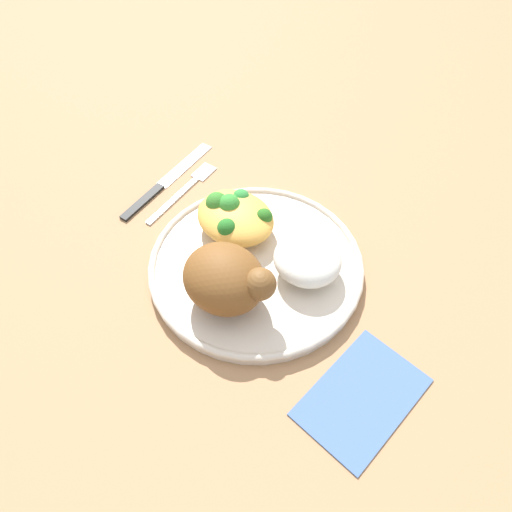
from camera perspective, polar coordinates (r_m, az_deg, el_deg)
ground_plane at (r=0.63m, az=0.00°, el=-1.59°), size 2.00×2.00×0.00m
plate at (r=0.62m, az=0.00°, el=-1.07°), size 0.27×0.27×0.02m
roasted_chicken at (r=0.55m, az=-3.39°, el=-2.64°), size 0.11×0.09×0.07m
rice_pile at (r=0.59m, az=5.91°, el=-0.40°), size 0.08×0.08×0.04m
mac_cheese_with_broccoli at (r=0.63m, az=-2.52°, el=4.67°), size 0.11×0.09×0.05m
fork at (r=0.73m, az=-8.16°, el=7.64°), size 0.03×0.14×0.01m
knife at (r=0.74m, az=-10.91°, el=7.96°), size 0.04×0.19×0.01m
napkin at (r=0.55m, az=12.06°, el=-15.49°), size 0.10×0.14×0.00m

